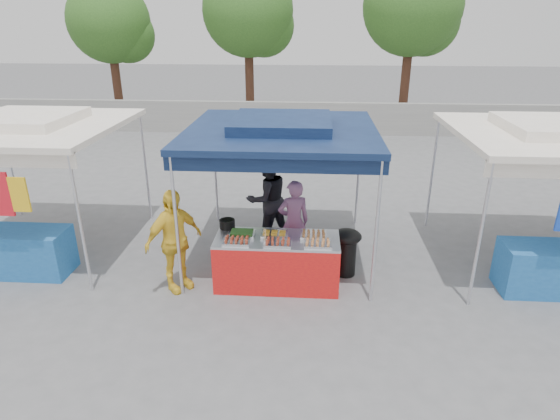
# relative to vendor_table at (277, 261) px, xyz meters

# --- Properties ---
(ground_plane) EXTENTS (80.00, 80.00, 0.00)m
(ground_plane) POSITION_rel_vendor_table_xyz_m (0.00, 0.10, -0.43)
(ground_plane) COLOR slate
(back_wall) EXTENTS (40.00, 0.25, 1.20)m
(back_wall) POSITION_rel_vendor_table_xyz_m (0.00, 11.10, 0.17)
(back_wall) COLOR gray
(back_wall) RESTS_ON ground_plane
(main_canopy) EXTENTS (3.20, 3.20, 2.57)m
(main_canopy) POSITION_rel_vendor_table_xyz_m (0.00, 1.07, 1.94)
(main_canopy) COLOR silver
(main_canopy) RESTS_ON ground_plane
(neighbor_stall_left) EXTENTS (3.20, 3.20, 2.57)m
(neighbor_stall_left) POSITION_rel_vendor_table_xyz_m (-4.50, 0.67, 1.18)
(neighbor_stall_left) COLOR silver
(neighbor_stall_left) RESTS_ON ground_plane
(neighbor_stall_right) EXTENTS (3.20, 3.20, 2.57)m
(neighbor_stall_right) POSITION_rel_vendor_table_xyz_m (4.50, 0.67, 1.18)
(neighbor_stall_right) COLOR silver
(neighbor_stall_right) RESTS_ON ground_plane
(tree_0) EXTENTS (3.38, 3.29, 5.66)m
(tree_0) POSITION_rel_vendor_table_xyz_m (-7.65, 13.19, 3.44)
(tree_0) COLOR #47291B
(tree_0) RESTS_ON ground_plane
(tree_1) EXTENTS (3.66, 3.62, 6.23)m
(tree_1) POSITION_rel_vendor_table_xyz_m (-2.00, 13.43, 3.83)
(tree_1) COLOR #47291B
(tree_1) RESTS_ON ground_plane
(tree_2) EXTENTS (3.77, 3.76, 6.46)m
(tree_2) POSITION_rel_vendor_table_xyz_m (4.36, 12.96, 4.00)
(tree_2) COLOR #47291B
(tree_2) RESTS_ON ground_plane
(vendor_table) EXTENTS (2.00, 0.80, 0.85)m
(vendor_table) POSITION_rel_vendor_table_xyz_m (0.00, 0.00, 0.00)
(vendor_table) COLOR red
(vendor_table) RESTS_ON ground_plane
(food_tray_fl) EXTENTS (0.42, 0.30, 0.07)m
(food_tray_fl) POSITION_rel_vendor_table_xyz_m (-0.62, -0.23, 0.46)
(food_tray_fl) COLOR silver
(food_tray_fl) RESTS_ON vendor_table
(food_tray_fm) EXTENTS (0.42, 0.30, 0.07)m
(food_tray_fm) POSITION_rel_vendor_table_xyz_m (0.03, -0.24, 0.46)
(food_tray_fm) COLOR silver
(food_tray_fm) RESTS_ON vendor_table
(food_tray_fr) EXTENTS (0.42, 0.30, 0.07)m
(food_tray_fr) POSITION_rel_vendor_table_xyz_m (0.65, -0.22, 0.46)
(food_tray_fr) COLOR silver
(food_tray_fr) RESTS_ON vendor_table
(food_tray_bl) EXTENTS (0.42, 0.30, 0.07)m
(food_tray_bl) POSITION_rel_vendor_table_xyz_m (-0.58, 0.06, 0.46)
(food_tray_bl) COLOR silver
(food_tray_bl) RESTS_ON vendor_table
(food_tray_bm) EXTENTS (0.42, 0.30, 0.07)m
(food_tray_bm) POSITION_rel_vendor_table_xyz_m (-0.05, 0.08, 0.46)
(food_tray_bm) COLOR silver
(food_tray_bm) RESTS_ON vendor_table
(food_tray_br) EXTENTS (0.42, 0.30, 0.07)m
(food_tray_br) POSITION_rel_vendor_table_xyz_m (0.58, 0.08, 0.46)
(food_tray_br) COLOR silver
(food_tray_br) RESTS_ON vendor_table
(cooking_pot) EXTENTS (0.26, 0.26, 0.15)m
(cooking_pot) POSITION_rel_vendor_table_xyz_m (-0.86, 0.33, 0.50)
(cooking_pot) COLOR black
(cooking_pot) RESTS_ON vendor_table
(skewer_cup) EXTENTS (0.07, 0.07, 0.09)m
(skewer_cup) POSITION_rel_vendor_table_xyz_m (-0.17, -0.26, 0.47)
(skewer_cup) COLOR silver
(skewer_cup) RESTS_ON vendor_table
(wok_burner) EXTENTS (0.50, 0.50, 0.83)m
(wok_burner) POSITION_rel_vendor_table_xyz_m (1.15, 0.42, 0.07)
(wok_burner) COLOR black
(wok_burner) RESTS_ON ground_plane
(crate_left) EXTENTS (0.48, 0.34, 0.29)m
(crate_left) POSITION_rel_vendor_table_xyz_m (-0.38, 0.64, -0.28)
(crate_left) COLOR #1642B3
(crate_left) RESTS_ON ground_plane
(crate_right) EXTENTS (0.52, 0.36, 0.31)m
(crate_right) POSITION_rel_vendor_table_xyz_m (0.24, 0.67, -0.27)
(crate_right) COLOR #1642B3
(crate_right) RESTS_ON ground_plane
(crate_stacked) EXTENTS (0.48, 0.34, 0.29)m
(crate_stacked) POSITION_rel_vendor_table_xyz_m (0.24, 0.67, 0.03)
(crate_stacked) COLOR #1642B3
(crate_stacked) RESTS_ON crate_right
(vendor_woman) EXTENTS (0.64, 0.51, 1.55)m
(vendor_woman) POSITION_rel_vendor_table_xyz_m (0.23, 0.83, 0.35)
(vendor_woman) COLOR #98608E
(vendor_woman) RESTS_ON ground_plane
(helper_man) EXTENTS (1.10, 1.05, 1.79)m
(helper_man) POSITION_rel_vendor_table_xyz_m (-0.31, 1.63, 0.47)
(helper_man) COLOR black
(helper_man) RESTS_ON ground_plane
(customer_person) EXTENTS (0.99, 1.02, 1.71)m
(customer_person) POSITION_rel_vendor_table_xyz_m (-1.62, -0.23, 0.43)
(customer_person) COLOR yellow
(customer_person) RESTS_ON ground_plane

